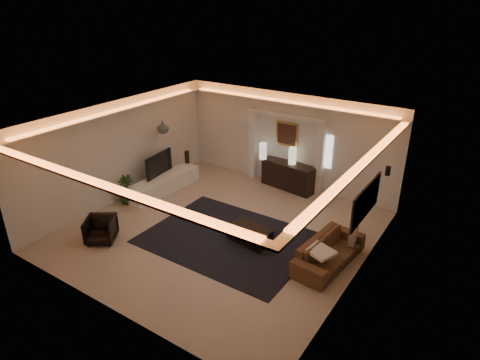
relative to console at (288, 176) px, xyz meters
The scene contains 33 objects.
floor 3.28m from the console, 94.14° to the right, with size 7.00×7.00×0.00m, color #A29483.
ceiling 4.11m from the console, 94.14° to the right, with size 7.00×7.00×0.00m, color white.
wall_back 1.10m from the console, 133.23° to the left, with size 7.00×7.00×0.00m, color silver.
wall_front 6.84m from the console, 91.99° to the right, with size 7.00×7.00×0.00m, color silver.
wall_left 5.06m from the console, 138.97° to the right, with size 7.00×7.00×0.00m, color silver.
wall_right 4.72m from the console, 44.87° to the right, with size 7.00×7.00×0.00m, color silver.
cove_soffit 3.94m from the console, 94.14° to the right, with size 7.00×7.00×0.04m, color silver.
daylight_slit 1.48m from the console, 11.66° to the left, with size 0.25×0.03×1.00m, color white.
area_rug 3.48m from the console, 87.26° to the right, with size 4.00×3.00×0.01m, color black.
pilaster_left 1.56m from the console, behind, with size 0.22×0.20×2.20m, color silver.
pilaster_right 1.16m from the console, ahead, with size 0.22×0.20×2.20m, color silver.
alcove_header 1.87m from the console, 147.45° to the left, with size 2.52×0.20×0.12m, color silver.
painting_frame 1.29m from the console, 136.89° to the left, with size 0.74×0.04×0.74m, color tan.
painting_canvas 1.29m from the console, 140.32° to the left, with size 0.62×0.02×0.62m, color #4C2D1E.
art_panel_frame 4.57m from the console, 42.36° to the right, with size 0.04×1.64×0.74m, color black.
art_panel_gold 4.55m from the console, 42.58° to the right, with size 0.02×1.50×0.62m, color tan.
wall_sconce 3.55m from the console, 18.46° to the right, with size 0.12×0.12×0.22m, color black.
wall_niche 4.30m from the console, 153.28° to the right, with size 0.10×0.55×0.04m, color silver.
console is the anchor object (origin of this frame).
lamp_left 1.11m from the console, behind, with size 0.23×0.23×0.51m, color silver.
lamp_right 0.70m from the console, ahead, with size 0.23×0.23×0.52m, color #FFEEBA.
media_ledge 3.84m from the console, 143.13° to the right, with size 0.64×2.57×0.48m, color white.
tv 4.08m from the console, 146.44° to the right, with size 0.16×1.21×0.70m, color black.
figurine 3.36m from the console, 162.35° to the right, with size 0.15×0.15×0.41m, color black.
ginger_jar 4.11m from the console, 151.73° to the right, with size 0.36×0.36×0.37m, color #39475A.
plant 4.86m from the console, 134.20° to the right, with size 0.48×0.48×0.85m, color #223F18.
sofa 4.00m from the console, 49.30° to the right, with size 0.81×2.06×0.60m, color brown.
throw_blanket 4.31m from the console, 53.81° to the right, with size 0.61×0.50×0.07m, color beige.
throw_pillow 3.79m from the console, 39.66° to the right, with size 0.13×0.44×0.44m, color tan.
coffee_table 3.35m from the console, 78.52° to the right, with size 1.03×0.56×0.38m, color black.
bowl 3.74m from the console, 72.06° to the right, with size 0.29×0.29×0.07m, color #462A20.
magazine 3.71m from the console, 73.62° to the right, with size 0.28×0.20×0.03m, color silver.
armchair 5.75m from the console, 114.35° to the right, with size 0.68×0.70×0.63m, color black.
Camera 1 is at (5.51, -7.40, 5.58)m, focal length 31.30 mm.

